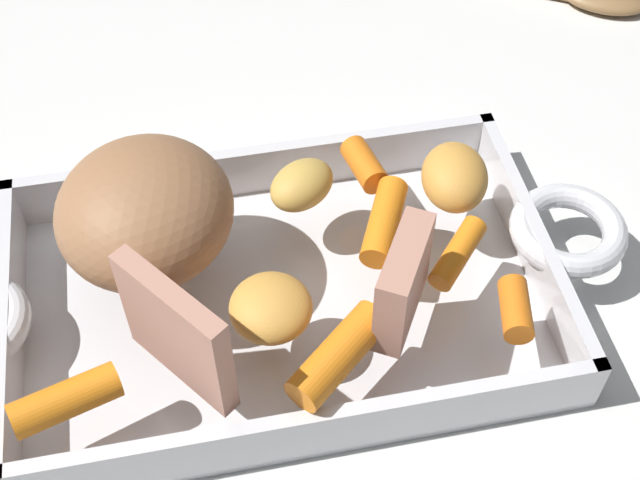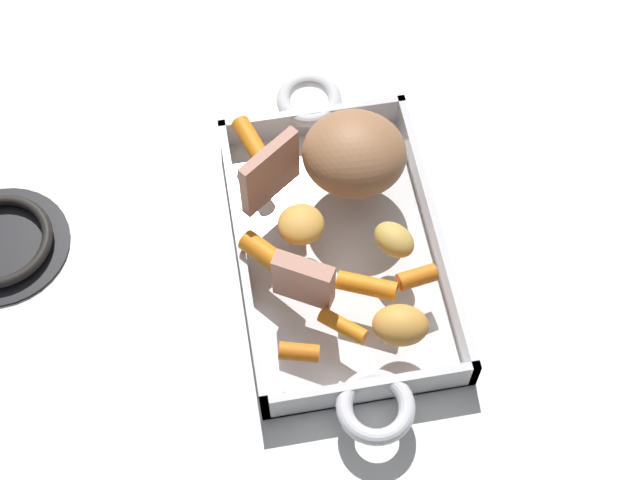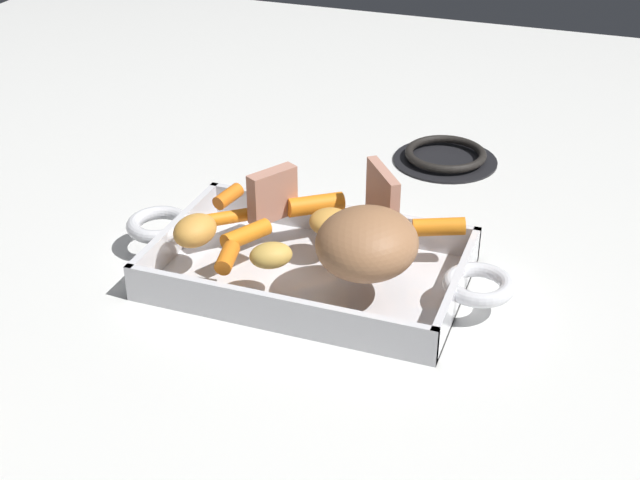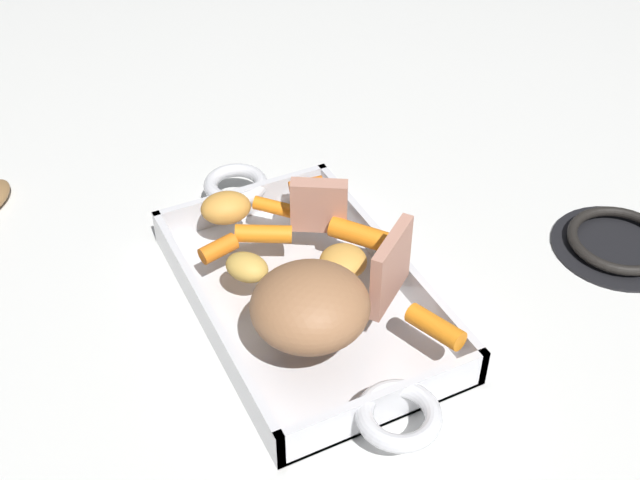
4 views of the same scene
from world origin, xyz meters
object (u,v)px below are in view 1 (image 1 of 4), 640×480
object	(u,v)px
baby_carrot_long	(65,400)
baby_carrot_northwest	(338,355)
pork_roast	(145,211)
baby_carrot_center_left	(364,165)
roast_slice_thick	(403,283)
baby_carrot_northeast	(384,222)
baby_carrot_southwest	(458,253)
potato_golden_large	(271,308)
baby_carrot_southeast	(516,309)
potato_near_roast	(302,185)
roasting_dish	(281,294)
potato_whole	(455,177)
roast_slice_outer	(176,333)

from	to	relation	value
baby_carrot_long	baby_carrot_northwest	xyz separation A→B (m)	(0.16, -0.00, 0.00)
pork_roast	baby_carrot_center_left	size ratio (longest dim) A/B	2.80
roast_slice_thick	baby_carrot_northwest	size ratio (longest dim) A/B	0.90
baby_carrot_northeast	baby_carrot_southwest	xyz separation A→B (m)	(0.04, -0.03, -0.00)
potato_golden_large	pork_roast	bearing A→B (deg)	133.16
baby_carrot_southeast	baby_carrot_long	xyz separation A→B (m)	(-0.27, -0.01, 0.00)
baby_carrot_northeast	potato_near_roast	bearing A→B (deg)	140.54
baby_carrot_northwest	roasting_dish	bearing A→B (deg)	105.16
pork_roast	baby_carrot_northwest	xyz separation A→B (m)	(0.10, -0.11, -0.03)
pork_roast	potato_near_roast	world-z (taller)	pork_roast
pork_roast	potato_near_roast	size ratio (longest dim) A/B	2.40
pork_roast	baby_carrot_northeast	xyz separation A→B (m)	(0.15, -0.02, -0.03)
pork_roast	potato_whole	size ratio (longest dim) A/B	2.02
roasting_dish	potato_golden_large	distance (m)	0.06
roast_slice_thick	baby_carrot_southeast	world-z (taller)	roast_slice_thick
roast_slice_thick	baby_carrot_northeast	xyz separation A→B (m)	(0.01, 0.07, -0.02)
potato_golden_large	potato_near_roast	distance (m)	0.10
roast_slice_thick	potato_golden_large	world-z (taller)	roast_slice_thick
roast_slice_thick	potato_golden_large	bearing A→B (deg)	172.80
baby_carrot_center_left	potato_whole	world-z (taller)	potato_whole
baby_carrot_center_left	potato_near_roast	world-z (taller)	potato_near_roast
baby_carrot_southeast	baby_carrot_center_left	distance (m)	0.15
roast_slice_outer	potato_golden_large	bearing A→B (deg)	23.74
baby_carrot_northeast	baby_carrot_long	size ratio (longest dim) A/B	1.03
baby_carrot_southeast	baby_carrot_center_left	size ratio (longest dim) A/B	0.98
baby_carrot_center_left	potato_golden_large	bearing A→B (deg)	-127.11
roast_slice_thick	baby_carrot_center_left	world-z (taller)	roast_slice_thick
pork_roast	baby_carrot_southwest	size ratio (longest dim) A/B	2.20
roasting_dish	baby_carrot_long	world-z (taller)	baby_carrot_long
potato_golden_large	baby_carrot_northeast	bearing A→B (deg)	33.68
roasting_dish	baby_carrot_southeast	size ratio (longest dim) A/B	11.66
baby_carrot_southeast	baby_carrot_northwest	xyz separation A→B (m)	(-0.11, -0.01, 0.00)
baby_carrot_southeast	potato_golden_large	xyz separation A→B (m)	(-0.15, 0.03, 0.00)
baby_carrot_center_left	roast_slice_thick	bearing A→B (deg)	-92.52
baby_carrot_northwest	potato_near_roast	xyz separation A→B (m)	(0.00, 0.14, 0.00)
baby_carrot_northeast	baby_carrot_northwest	world-z (taller)	baby_carrot_northwest
roast_slice_thick	roasting_dish	bearing A→B (deg)	142.85
potato_golden_large	roasting_dish	bearing A→B (deg)	73.95
roasting_dish	baby_carrot_long	xyz separation A→B (m)	(-0.14, -0.08, 0.04)
roast_slice_thick	baby_carrot_southwest	distance (m)	0.06
roast_slice_thick	potato_near_roast	bearing A→B (deg)	111.50
roast_slice_thick	baby_carrot_long	distance (m)	0.21
roasting_dish	roast_slice_outer	world-z (taller)	roast_slice_outer
baby_carrot_southeast	baby_carrot_northeast	bearing A→B (deg)	126.86
roast_slice_outer	potato_whole	xyz separation A→B (m)	(0.20, 0.10, -0.02)
baby_carrot_long	potato_whole	xyz separation A→B (m)	(0.26, 0.12, 0.01)
roast_slice_thick	potato_whole	bearing A→B (deg)	55.97
baby_carrot_southwest	roast_slice_outer	bearing A→B (deg)	-165.24
baby_carrot_northeast	roast_slice_thick	bearing A→B (deg)	-95.42
potato_golden_large	baby_carrot_center_left	bearing A→B (deg)	52.89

